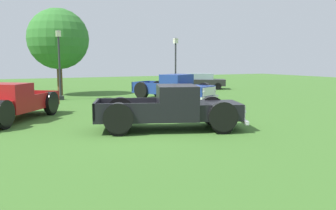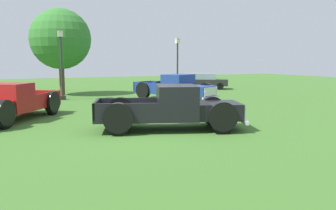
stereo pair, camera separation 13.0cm
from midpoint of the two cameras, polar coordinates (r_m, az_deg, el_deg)
ground_plane at (r=12.24m, az=-3.42°, el=-4.43°), size 80.00×80.00×0.00m
pickup_truck_foreground at (r=12.55m, az=1.43°, el=-0.59°), size 5.57×3.59×1.61m
pickup_truck_behind_left at (r=15.53m, az=-25.20°, el=0.17°), size 4.46×5.19×1.56m
pickup_truck_behind_right at (r=21.58m, az=1.38°, el=2.76°), size 4.12×5.58×1.63m
sedan_distant_a at (r=30.61m, az=5.29°, el=3.96°), size 4.34×3.48×1.36m
lamp_post_near at (r=26.00m, az=1.10°, el=6.62°), size 0.36×0.36×4.14m
lamp_post_far at (r=22.99m, az=-17.46°, el=6.48°), size 0.36×0.36×4.37m
picnic_table at (r=24.15m, az=-25.91°, el=1.84°), size 1.61×1.91×0.78m
oak_tree_east at (r=26.20m, az=-17.61°, el=10.22°), size 4.26×4.26×6.11m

